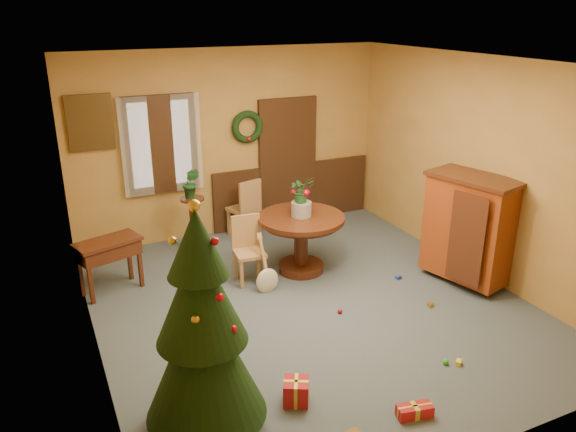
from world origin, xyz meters
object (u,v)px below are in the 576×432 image
christmas_tree (202,330)px  chair_near (248,247)px  writing_desk (109,253)px  dining_table (301,233)px  sideboard (469,227)px

christmas_tree → chair_near: bearing=61.7°
christmas_tree → writing_desk: (-0.35, 2.97, -0.47)m
chair_near → writing_desk: (-1.72, 0.44, 0.06)m
dining_table → chair_near: chair_near is taller
dining_table → christmas_tree: christmas_tree is taller
christmas_tree → sideboard: bearing=17.8°
dining_table → christmas_tree: (-2.12, -2.47, 0.44)m
writing_desk → sideboard: sideboard is taller
dining_table → writing_desk: 2.52m
christmas_tree → writing_desk: 3.03m
writing_desk → sideboard: 4.63m
christmas_tree → sideboard: christmas_tree is taller
chair_near → christmas_tree: size_ratio=0.42×
chair_near → christmas_tree: 2.93m
dining_table → chair_near: 0.76m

